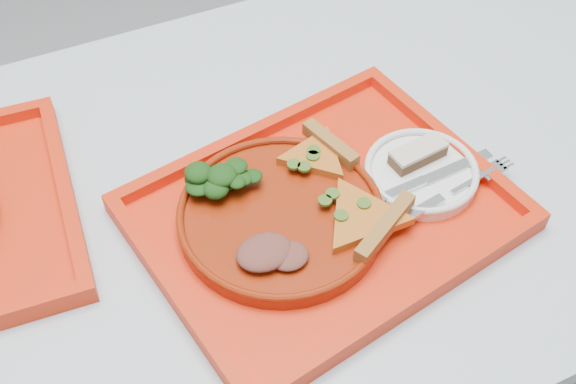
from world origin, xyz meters
name	(u,v)px	position (x,y,z in m)	size (l,w,h in m)	color
table	(218,235)	(0.00, 0.00, 0.68)	(1.60, 0.80, 0.75)	silver
tray_main	(323,217)	(0.12, -0.09, 0.76)	(0.45, 0.35, 0.01)	red
dinner_plate	(281,218)	(0.06, -0.08, 0.77)	(0.26, 0.26, 0.02)	maroon
side_plate	(421,175)	(0.26, -0.09, 0.77)	(0.15, 0.15, 0.01)	white
pizza_slice_a	(362,215)	(0.15, -0.13, 0.79)	(0.13, 0.11, 0.02)	orange
pizza_slice_b	(316,154)	(0.14, -0.01, 0.79)	(0.11, 0.09, 0.02)	orange
salad_heap	(226,182)	(0.01, -0.02, 0.80)	(0.09, 0.08, 0.04)	black
meat_portion	(264,252)	(0.02, -0.13, 0.79)	(0.07, 0.06, 0.02)	brown
dessert_bar	(418,154)	(0.27, -0.07, 0.79)	(0.08, 0.04, 0.02)	#452C17
knife	(434,176)	(0.27, -0.11, 0.78)	(0.18, 0.02, 0.01)	silver
fork	(451,193)	(0.27, -0.14, 0.78)	(0.18, 0.02, 0.01)	silver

